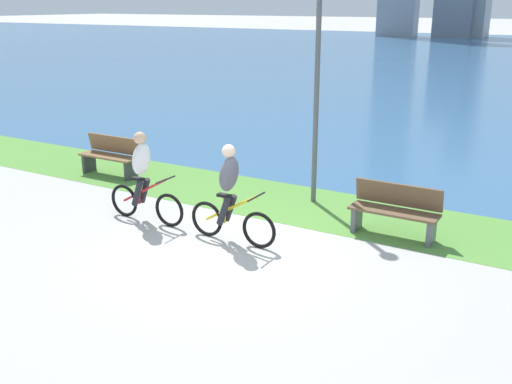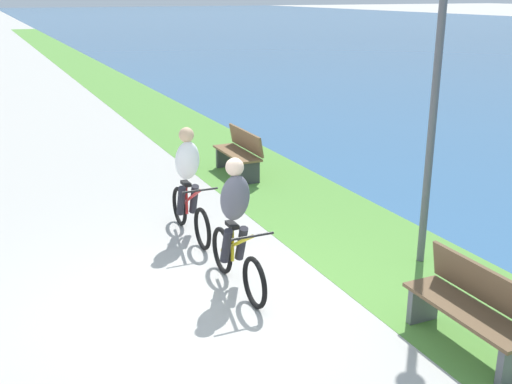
# 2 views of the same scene
# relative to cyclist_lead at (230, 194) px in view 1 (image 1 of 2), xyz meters

# --- Properties ---
(ground_plane) EXTENTS (300.00, 300.00, 0.00)m
(ground_plane) POSITION_rel_cyclist_lead_xyz_m (0.27, -0.51, -0.83)
(ground_plane) COLOR #B2AFA8
(grass_strip_bayside) EXTENTS (120.00, 2.25, 0.01)m
(grass_strip_bayside) POSITION_rel_cyclist_lead_xyz_m (0.27, 2.28, -0.83)
(grass_strip_bayside) COLOR #59933D
(grass_strip_bayside) RESTS_ON ground
(cyclist_lead) EXTENTS (1.64, 0.52, 1.66)m
(cyclist_lead) POSITION_rel_cyclist_lead_xyz_m (0.00, 0.00, 0.00)
(cyclist_lead) COLOR black
(cyclist_lead) RESTS_ON ground
(cyclist_trailing) EXTENTS (1.67, 0.52, 1.65)m
(cyclist_trailing) POSITION_rel_cyclist_lead_xyz_m (-1.87, 0.03, -0.00)
(cyclist_trailing) COLOR black
(cyclist_trailing) RESTS_ON ground
(bench_near_path) EXTENTS (1.50, 0.47, 0.90)m
(bench_near_path) POSITION_rel_cyclist_lead_xyz_m (-4.54, 1.97, -0.38)
(bench_near_path) COLOR brown
(bench_near_path) RESTS_ON ground
(bench_far_along_path) EXTENTS (1.50, 0.47, 0.90)m
(bench_far_along_path) POSITION_rel_cyclist_lead_xyz_m (2.27, 1.63, -0.38)
(bench_far_along_path) COLOR brown
(bench_far_along_path) RESTS_ON ground
(lamppost_tall) EXTENTS (0.28, 0.28, 4.16)m
(lamppost_tall) POSITION_rel_cyclist_lead_xyz_m (0.30, 2.60, 1.87)
(lamppost_tall) COLOR #595960
(lamppost_tall) RESTS_ON ground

